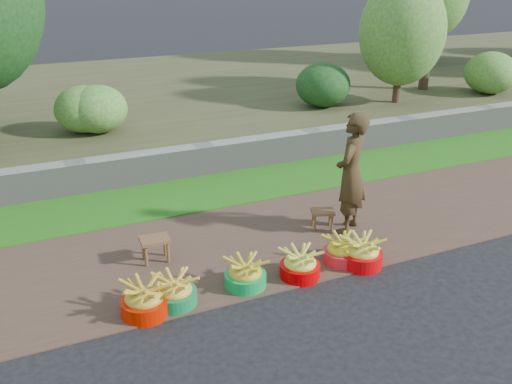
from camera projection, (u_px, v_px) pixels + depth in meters
name	position (u px, v px, depth m)	size (l,w,h in m)	color
ground_plane	(316.00, 284.00, 6.93)	(120.00, 120.00, 0.00)	black
dirt_shoulder	(272.00, 239.00, 7.98)	(80.00, 2.50, 0.02)	#4A3529
grass_verge	(221.00, 189.00, 9.66)	(80.00, 1.50, 0.04)	#266B16
retaining_wall	(204.00, 159.00, 10.27)	(80.00, 0.35, 0.55)	gray
earth_bank	(140.00, 101.00, 14.41)	(80.00, 10.00, 0.50)	#414426
vegetation	(102.00, 6.00, 11.55)	(37.26, 8.40, 4.84)	#3E2B1C
basin_a	(144.00, 300.00, 6.28)	(0.54, 0.54, 0.40)	#C31600
basin_b	(175.00, 292.00, 6.45)	(0.51, 0.51, 0.38)	#12773B
basin_c	(245.00, 275.00, 6.80)	(0.50, 0.50, 0.38)	#0C9842
basin_d	(300.00, 265.00, 7.01)	(0.50, 0.50, 0.38)	#C80002
basin_e	(342.00, 251.00, 7.35)	(0.50, 0.50, 0.37)	red
basin_f	(362.00, 253.00, 7.27)	(0.54, 0.54, 0.40)	#CE0308
stool_left	(155.00, 243.00, 7.31)	(0.39, 0.30, 0.33)	brown
stool_right	(323.00, 214.00, 8.19)	(0.39, 0.35, 0.29)	brown
vendor_woman	(351.00, 173.00, 7.90)	(0.63, 0.42, 1.74)	black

